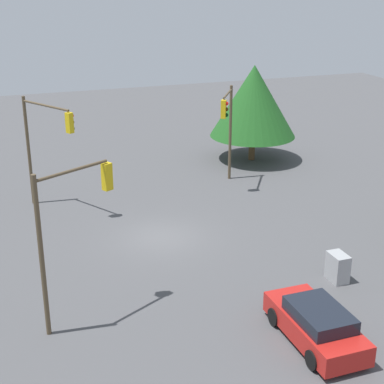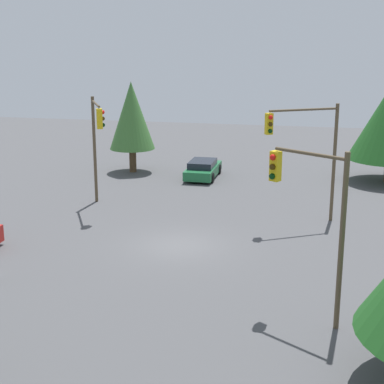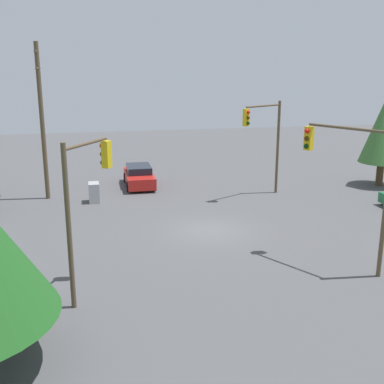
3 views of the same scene
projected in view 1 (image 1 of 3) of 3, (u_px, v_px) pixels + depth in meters
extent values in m
plane|color=#4C4C4F|center=(161.00, 237.00, 29.54)|extent=(80.00, 80.00, 0.00)
cube|color=red|center=(315.00, 327.00, 21.08)|extent=(4.48, 1.90, 0.78)
cube|color=black|center=(320.00, 315.00, 20.66)|extent=(2.47, 1.67, 0.50)
cylinder|color=black|center=(274.00, 317.00, 22.10)|extent=(0.70, 0.22, 0.70)
cylinder|color=black|center=(316.00, 308.00, 22.67)|extent=(0.70, 0.22, 0.70)
cylinder|color=black|center=(313.00, 360.00, 19.65)|extent=(0.70, 0.22, 0.70)
cylinder|color=black|center=(359.00, 349.00, 20.22)|extent=(0.70, 0.22, 0.70)
cylinder|color=brown|center=(29.00, 151.00, 32.82)|extent=(0.18, 0.18, 6.22)
cylinder|color=brown|center=(45.00, 105.00, 30.67)|extent=(3.34, 2.02, 0.12)
cube|color=gold|center=(69.00, 123.00, 29.76)|extent=(0.43, 0.41, 1.05)
sphere|color=red|center=(72.00, 116.00, 29.76)|extent=(0.22, 0.22, 0.22)
sphere|color=#392605|center=(72.00, 122.00, 29.88)|extent=(0.22, 0.22, 0.22)
sphere|color=black|center=(73.00, 129.00, 30.00)|extent=(0.22, 0.22, 0.22)
cylinder|color=brown|center=(42.00, 258.00, 20.60)|extent=(0.18, 0.18, 6.21)
cylinder|color=brown|center=(72.00, 171.00, 20.67)|extent=(1.57, 2.81, 0.12)
cube|color=gold|center=(107.00, 177.00, 21.98)|extent=(0.41, 0.43, 1.05)
sphere|color=red|center=(104.00, 167.00, 21.97)|extent=(0.22, 0.22, 0.22)
sphere|color=#392605|center=(104.00, 176.00, 22.09)|extent=(0.22, 0.22, 0.22)
sphere|color=black|center=(104.00, 184.00, 22.21)|extent=(0.22, 0.22, 0.22)
cylinder|color=brown|center=(230.00, 133.00, 36.86)|extent=(0.18, 0.18, 6.02)
cylinder|color=brown|center=(228.00, 94.00, 34.63)|extent=(2.39, 1.57, 0.12)
cube|color=gold|center=(224.00, 109.00, 33.59)|extent=(0.44, 0.42, 1.05)
sphere|color=red|center=(227.00, 103.00, 33.44)|extent=(0.22, 0.22, 0.22)
sphere|color=#392605|center=(227.00, 109.00, 33.56)|extent=(0.22, 0.22, 0.22)
sphere|color=black|center=(226.00, 115.00, 33.68)|extent=(0.22, 0.22, 0.22)
cube|color=#9EA0A3|center=(338.00, 267.00, 25.21)|extent=(1.00, 0.66, 1.25)
cylinder|color=brown|center=(252.00, 148.00, 41.48)|extent=(0.45, 0.45, 1.74)
cone|color=#1E561E|center=(254.00, 101.00, 40.31)|extent=(5.94, 5.94, 4.91)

